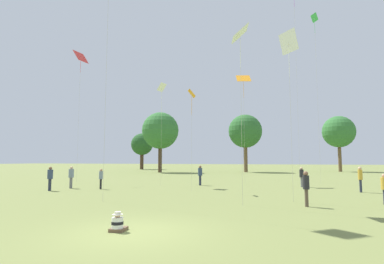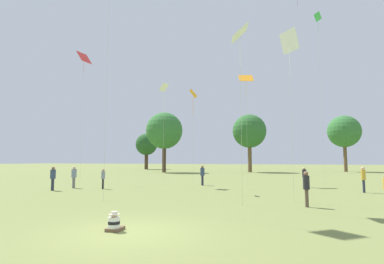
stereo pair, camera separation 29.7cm
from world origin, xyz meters
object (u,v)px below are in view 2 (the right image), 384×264
kite_4 (246,80)px  kite_2 (289,44)px  person_standing_0 (53,176)px  kite_9 (297,1)px  person_standing_3 (304,175)px  kite_6 (84,60)px  kite_0 (318,28)px  person_standing_1 (103,177)px  kite_8 (240,37)px  kite_5 (164,91)px  seated_toddler (114,223)px  person_standing_2 (363,177)px  kite_7 (193,98)px  distant_tree_2 (147,145)px  distant_tree_1 (344,132)px  person_standing_7 (74,175)px  person_standing_6 (202,174)px  distant_tree_3 (249,131)px  person_standing_5 (306,185)px  distant_tree_0 (164,131)px

kite_4 → kite_2: bearing=-42.2°
person_standing_0 → kite_9: 28.25m
person_standing_3 → kite_6: bearing=134.0°
kite_6 → kite_9: size_ratio=0.67×
kite_0 → kite_4: size_ratio=1.56×
person_standing_1 → kite_8: bearing=148.0°
kite_5 → kite_9: kite_9 is taller
seated_toddler → person_standing_3: 18.91m
person_standing_3 → kite_5: size_ratio=0.18×
person_standing_0 → person_standing_2: bearing=-159.8°
kite_7 → distant_tree_2: bearing=48.4°
kite_6 → distant_tree_2: size_ratio=1.56×
distant_tree_2 → person_standing_2: bearing=-48.5°
kite_0 → distant_tree_1: (7.26, 32.92, -7.11)m
person_standing_0 → kite_9: size_ratio=0.09×
person_standing_2 → person_standing_7: 21.21m
person_standing_7 → kite_8: 16.60m
kite_4 → distant_tree_2: bearing=156.8°
kite_9 → kite_5: bearing=-64.2°
person_standing_3 → kite_6: 23.95m
person_standing_6 → distant_tree_1: size_ratio=0.16×
kite_9 → distant_tree_3: size_ratio=1.89×
person_standing_6 → kite_6: bearing=-2.8°
person_standing_5 → distant_tree_2: bearing=-126.9°
kite_8 → person_standing_1: bearing=-82.7°
person_standing_6 → distant_tree_3: distant_tree_3 is taller
kite_5 → kite_8: (8.23, -9.51, 0.13)m
distant_tree_0 → kite_7: bearing=-63.3°
person_standing_7 → kite_8: (13.95, -5.05, 7.44)m
distant_tree_2 → kite_0: bearing=-44.9°
person_standing_7 → kite_5: size_ratio=0.19×
person_standing_2 → person_standing_0: bearing=19.8°
kite_2 → kite_9: 17.60m
kite_7 → distant_tree_2: (-25.59, 44.22, -0.87)m
person_standing_0 → distant_tree_0: 32.76m
seated_toddler → person_standing_5: 9.18m
person_standing_0 → person_standing_3: person_standing_0 is taller
kite_8 → distant_tree_0: distant_tree_0 is taller
distant_tree_0 → kite_2: bearing=-57.0°
person_standing_3 → person_standing_6: bearing=136.5°
kite_2 → kite_6: (-19.97, 8.42, 3.97)m
kite_5 → kite_7: (3.92, -3.76, -1.57)m
kite_9 → kite_6: bearing=-78.7°
person_standing_2 → person_standing_6: bearing=-5.1°
person_standing_2 → person_standing_7: bearing=14.6°
kite_2 → kite_6: 22.04m
person_standing_5 → person_standing_7: (-16.90, 4.59, -0.01)m
person_standing_7 → kite_8: kite_8 is taller
person_standing_3 → distant_tree_1: (9.11, 36.48, 6.60)m
person_standing_6 → kite_0: size_ratio=0.11×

